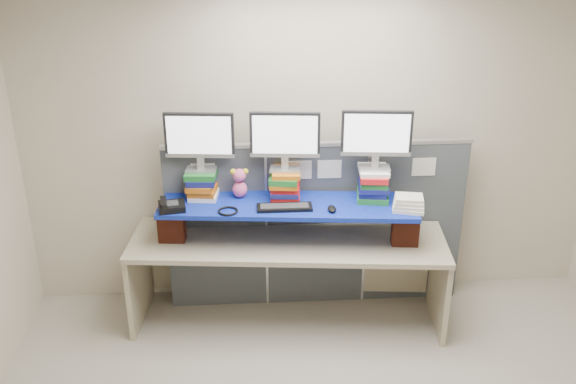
{
  "coord_description": "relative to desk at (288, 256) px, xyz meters",
  "views": [
    {
      "loc": [
        -0.57,
        -3.18,
        3.3
      ],
      "look_at": [
        -0.27,
        1.49,
        1.22
      ],
      "focal_mm": 40.0,
      "sensor_mm": 36.0,
      "label": 1
    }
  ],
  "objects": [
    {
      "name": "cubicle_partition",
      "position": [
        0.26,
        0.29,
        0.14
      ],
      "size": [
        2.6,
        0.06,
        1.53
      ],
      "color": "#3D4348",
      "rests_on": "ground"
    },
    {
      "name": "binder_stack",
      "position": [
        0.94,
        -0.18,
        0.54
      ],
      "size": [
        0.28,
        0.25,
        0.12
      ],
      "rotation": [
        0.0,
        0.0,
        -0.24
      ],
      "color": "silver",
      "rests_on": "blue_board"
    },
    {
      "name": "book_stack_right",
      "position": [
        0.7,
        0.06,
        0.62
      ],
      "size": [
        0.29,
        0.34,
        0.26
      ],
      "color": "#1B6826",
      "rests_on": "blue_board"
    },
    {
      "name": "desk_phone",
      "position": [
        -0.93,
        -0.06,
        0.52
      ],
      "size": [
        0.23,
        0.21,
        0.09
      ],
      "rotation": [
        0.0,
        0.0,
        0.17
      ],
      "color": "black",
      "rests_on": "blue_board"
    },
    {
      "name": "desk",
      "position": [
        0.0,
        0.0,
        0.0
      ],
      "size": [
        2.66,
        1.01,
        0.79
      ],
      "rotation": [
        0.0,
        0.0,
        -0.1
      ],
      "color": "tan",
      "rests_on": "ground"
    },
    {
      "name": "headset",
      "position": [
        -0.48,
        -0.13,
        0.5
      ],
      "size": [
        0.2,
        0.2,
        0.02
      ],
      "primitive_type": "torus",
      "rotation": [
        0.0,
        0.0,
        -0.25
      ],
      "color": "black",
      "rests_on": "blue_board"
    },
    {
      "name": "book_stack_center",
      "position": [
        -0.02,
        0.12,
        0.61
      ],
      "size": [
        0.27,
        0.33,
        0.24
      ],
      "color": "red",
      "rests_on": "blue_board"
    },
    {
      "name": "brick_pier_left",
      "position": [
        -0.95,
        0.04,
        0.3
      ],
      "size": [
        0.22,
        0.14,
        0.29
      ],
      "primitive_type": "cube",
      "rotation": [
        0.0,
        0.0,
        -0.1
      ],
      "color": "maroon",
      "rests_on": "desk"
    },
    {
      "name": "keyboard",
      "position": [
        -0.03,
        -0.1,
        0.5
      ],
      "size": [
        0.44,
        0.15,
        0.03
      ],
      "rotation": [
        0.0,
        0.0,
        0.0
      ],
      "color": "black",
      "rests_on": "blue_board"
    },
    {
      "name": "room",
      "position": [
        0.27,
        -1.49,
        0.77
      ],
      "size": [
        5.0,
        4.0,
        2.8
      ],
      "color": "beige",
      "rests_on": "ground"
    },
    {
      "name": "monitor_right",
      "position": [
        0.7,
        0.05,
        1.02
      ],
      "size": [
        0.56,
        0.18,
        0.48
      ],
      "rotation": [
        0.0,
        0.0,
        -0.1
      ],
      "color": "#9D9DA2",
      "rests_on": "book_stack_right"
    },
    {
      "name": "mouse",
      "position": [
        0.33,
        -0.16,
        0.51
      ],
      "size": [
        0.08,
        0.12,
        0.04
      ],
      "primitive_type": "ellipsoid",
      "rotation": [
        0.0,
        0.0,
        -0.11
      ],
      "color": "black",
      "rests_on": "blue_board"
    },
    {
      "name": "monitor_left",
      "position": [
        -0.69,
        0.19,
        0.99
      ],
      "size": [
        0.56,
        0.18,
        0.48
      ],
      "rotation": [
        0.0,
        0.0,
        -0.1
      ],
      "color": "#9D9DA2",
      "rests_on": "book_stack_left"
    },
    {
      "name": "book_stack_left",
      "position": [
        -0.69,
        0.19,
        0.61
      ],
      "size": [
        0.28,
        0.33,
        0.23
      ],
      "color": "white",
      "rests_on": "blue_board"
    },
    {
      "name": "blue_board",
      "position": [
        0.0,
        0.0,
        0.47
      ],
      "size": [
        2.1,
        0.72,
        0.04
      ],
      "primitive_type": "cube",
      "rotation": [
        0.0,
        0.0,
        -0.1
      ],
      "color": "#0F0C98",
      "rests_on": "brick_pier_left"
    },
    {
      "name": "plush_toy",
      "position": [
        -0.38,
        0.15,
        0.62
      ],
      "size": [
        0.15,
        0.11,
        0.25
      ],
      "rotation": [
        0.0,
        0.0,
        -0.19
      ],
      "color": "#E2568D",
      "rests_on": "blue_board"
    },
    {
      "name": "brick_pier_right",
      "position": [
        0.94,
        -0.14,
        0.3
      ],
      "size": [
        0.22,
        0.14,
        0.29
      ],
      "primitive_type": "cube",
      "rotation": [
        0.0,
        0.0,
        -0.1
      ],
      "color": "maroon",
      "rests_on": "desk"
    },
    {
      "name": "monitor_center",
      "position": [
        -0.02,
        0.12,
        1.0
      ],
      "size": [
        0.56,
        0.18,
        0.48
      ],
      "rotation": [
        0.0,
        0.0,
        -0.1
      ],
      "color": "#9D9DA2",
      "rests_on": "book_stack_center"
    }
  ]
}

